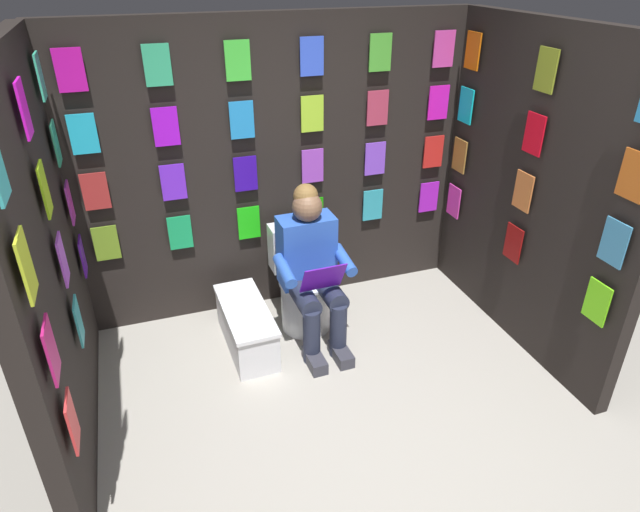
{
  "coord_description": "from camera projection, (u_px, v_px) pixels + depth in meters",
  "views": [
    {
      "loc": [
        1.0,
        1.86,
        2.56
      ],
      "look_at": [
        -0.02,
        -1.08,
        0.85
      ],
      "focal_mm": 30.98,
      "sensor_mm": 36.0,
      "label": 1
    }
  ],
  "objects": [
    {
      "name": "display_wall_back",
      "position": [
        277.0,
        169.0,
        4.19
      ],
      "size": [
        3.07,
        0.14,
        2.23
      ],
      "color": "black",
      "rests_on": "ground"
    },
    {
      "name": "toilet",
      "position": [
        302.0,
        285.0,
        4.23
      ],
      "size": [
        0.41,
        0.56,
        0.77
      ],
      "rotation": [
        0.0,
        0.0,
        0.02
      ],
      "color": "white",
      "rests_on": "ground"
    },
    {
      "name": "comic_longbox_near",
      "position": [
        246.0,
        327.0,
        4.03
      ],
      "size": [
        0.33,
        0.79,
        0.34
      ],
      "rotation": [
        0.0,
        0.0,
        0.03
      ],
      "color": "silver",
      "rests_on": "ground"
    },
    {
      "name": "display_wall_right",
      "position": [
        47.0,
        267.0,
        2.9
      ],
      "size": [
        0.14,
        1.97,
        2.23
      ],
      "color": "black",
      "rests_on": "ground"
    },
    {
      "name": "display_wall_left",
      "position": [
        533.0,
        193.0,
        3.78
      ],
      "size": [
        0.14,
        1.97,
        2.23
      ],
      "color": "black",
      "rests_on": "ground"
    },
    {
      "name": "person_reading",
      "position": [
        312.0,
        268.0,
        3.92
      ],
      "size": [
        0.53,
        0.69,
        1.19
      ],
      "rotation": [
        0.0,
        0.0,
        0.02
      ],
      "color": "blue",
      "rests_on": "ground"
    },
    {
      "name": "ground_plane",
      "position": [
        380.0,
        480.0,
        3.06
      ],
      "size": [
        30.0,
        30.0,
        0.0
      ],
      "primitive_type": "plane",
      "color": "#9E998E"
    }
  ]
}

